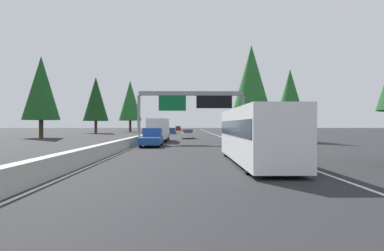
# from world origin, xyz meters

# --- Properties ---
(ground_plane) EXTENTS (320.00, 320.00, 0.00)m
(ground_plane) POSITION_xyz_m (60.00, 0.00, 0.00)
(ground_plane) COLOR #262628
(median_barrier) EXTENTS (180.00, 0.56, 0.90)m
(median_barrier) POSITION_xyz_m (80.00, 0.30, 0.45)
(median_barrier) COLOR #ADAAA3
(median_barrier) RESTS_ON ground
(shoulder_stripe_right) EXTENTS (160.00, 0.16, 0.01)m
(shoulder_stripe_right) POSITION_xyz_m (70.00, -11.52, 0.01)
(shoulder_stripe_right) COLOR silver
(shoulder_stripe_right) RESTS_ON ground
(shoulder_stripe_median) EXTENTS (160.00, 0.16, 0.01)m
(shoulder_stripe_median) POSITION_xyz_m (70.00, -0.25, 0.01)
(shoulder_stripe_median) COLOR silver
(shoulder_stripe_median) RESTS_ON ground
(sign_gantry_overhead) EXTENTS (0.50, 12.68, 6.14)m
(sign_gantry_overhead) POSITION_xyz_m (36.00, -6.04, 4.88)
(sign_gantry_overhead) COLOR gray
(sign_gantry_overhead) RESTS_ON ground
(bus_mid_right) EXTENTS (11.50, 2.55, 3.10)m
(bus_mid_right) POSITION_xyz_m (16.12, -9.20, 1.72)
(bus_mid_right) COLOR white
(bus_mid_right) RESTS_ON ground
(box_truck_distant_a) EXTENTS (8.50, 2.40, 2.95)m
(box_truck_distant_a) POSITION_xyz_m (40.45, -1.65, 1.61)
(box_truck_distant_a) COLOR white
(box_truck_distant_a) RESTS_ON ground
(sedan_distant_b) EXTENTS (4.40, 1.80, 1.47)m
(sedan_distant_b) POSITION_xyz_m (49.52, -5.52, 0.68)
(sedan_distant_b) COLOR white
(sedan_distant_b) RESTS_ON ground
(sedan_near_right) EXTENTS (4.40, 1.80, 1.47)m
(sedan_near_right) POSITION_xyz_m (121.69, -2.05, 0.68)
(sedan_near_right) COLOR maroon
(sedan_near_right) RESTS_ON ground
(sedan_mid_center) EXTENTS (4.40, 1.80, 1.47)m
(sedan_mid_center) POSITION_xyz_m (75.70, -1.72, 0.68)
(sedan_mid_center) COLOR #1E4793
(sedan_mid_center) RESTS_ON ground
(pickup_far_left) EXTENTS (5.60, 2.00, 1.86)m
(pickup_far_left) POSITION_xyz_m (31.19, -1.77, 0.91)
(pickup_far_left) COLOR #1E4793
(pickup_far_left) RESTS_ON ground
(minivan_mid_left) EXTENTS (5.00, 1.95, 1.69)m
(minivan_mid_left) POSITION_xyz_m (128.91, -1.74, 0.95)
(minivan_mid_left) COLOR #2D6B38
(minivan_mid_left) RESTS_ON ground
(conifer_right_near) EXTENTS (4.06, 4.06, 9.23)m
(conifer_right_near) POSITION_xyz_m (38.66, -18.45, 5.61)
(conifer_right_near) COLOR #4C3823
(conifer_right_near) RESTS_ON ground
(conifer_right_mid) EXTENTS (6.36, 6.36, 14.45)m
(conifer_right_mid) POSITION_xyz_m (47.48, -15.29, 8.79)
(conifer_right_mid) COLOR #4C3823
(conifer_right_mid) RESTS_ON ground
(conifer_left_near) EXTENTS (5.99, 5.99, 13.62)m
(conifer_left_near) POSITION_xyz_m (51.94, 18.88, 8.28)
(conifer_left_near) COLOR #4C3823
(conifer_left_near) RESTS_ON ground
(conifer_left_mid) EXTENTS (6.38, 6.38, 14.50)m
(conifer_left_mid) POSITION_xyz_m (81.41, 18.11, 8.82)
(conifer_left_mid) COLOR #4C3823
(conifer_left_mid) RESTS_ON ground
(conifer_left_far) EXTENTS (7.01, 7.01, 15.94)m
(conifer_left_far) POSITION_xyz_m (98.53, 12.28, 9.70)
(conifer_left_far) COLOR #4C3823
(conifer_left_far) RESTS_ON ground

